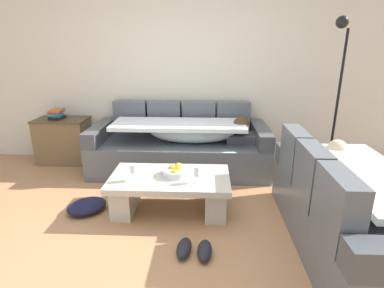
{
  "coord_description": "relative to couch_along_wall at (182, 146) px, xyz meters",
  "views": [
    {
      "loc": [
        0.47,
        -2.3,
        1.66
      ],
      "look_at": [
        0.31,
        1.07,
        0.55
      ],
      "focal_mm": 28.92,
      "sensor_mm": 36.0,
      "label": 1
    }
  ],
  "objects": [
    {
      "name": "book_stack_on_cabinet",
      "position": [
        -1.78,
        0.22,
        0.38
      ],
      "size": [
        0.2,
        0.23,
        0.14
      ],
      "color": "black",
      "rests_on": "side_cabinet"
    },
    {
      "name": "couch_near_window",
      "position": [
        1.53,
        -1.6,
        0.0
      ],
      "size": [
        0.92,
        1.9,
        0.88
      ],
      "rotation": [
        0.0,
        0.0,
        1.57
      ],
      "color": "#565B60",
      "rests_on": "ground_plane"
    },
    {
      "name": "wine_glass_near_right",
      "position": [
        0.23,
        -1.23,
        0.16
      ],
      "size": [
        0.07,
        0.07,
        0.17
      ],
      "color": "silver",
      "rests_on": "coffee_table"
    },
    {
      "name": "ground_plane",
      "position": [
        -0.16,
        -1.62,
        -0.33
      ],
      "size": [
        14.0,
        14.0,
        0.0
      ],
      "primitive_type": "plane",
      "color": "#AD7A4F"
    },
    {
      "name": "couch_along_wall",
      "position": [
        0.0,
        0.0,
        0.0
      ],
      "size": [
        2.31,
        0.92,
        0.88
      ],
      "color": "#565B60",
      "rests_on": "ground_plane"
    },
    {
      "name": "wine_glass_near_left",
      "position": [
        -0.38,
        -1.21,
        0.16
      ],
      "size": [
        0.07,
        0.07,
        0.17
      ],
      "color": "silver",
      "rests_on": "coffee_table"
    },
    {
      "name": "pair_of_shoes",
      "position": [
        0.23,
        -1.79,
        -0.29
      ],
      "size": [
        0.31,
        0.3,
        0.09
      ],
      "color": "black",
      "rests_on": "ground_plane"
    },
    {
      "name": "side_cabinet",
      "position": [
        -1.73,
        0.23,
        -0.01
      ],
      "size": [
        0.72,
        0.44,
        0.64
      ],
      "color": "brown",
      "rests_on": "ground_plane"
    },
    {
      "name": "open_magazine",
      "position": [
        0.2,
        -0.99,
        0.05
      ],
      "size": [
        0.32,
        0.26,
        0.01
      ],
      "primitive_type": "cube",
      "rotation": [
        0.0,
        0.0,
        0.19
      ],
      "color": "white",
      "rests_on": "coffee_table"
    },
    {
      "name": "back_wall",
      "position": [
        -0.16,
        0.53,
        1.02
      ],
      "size": [
        9.0,
        0.1,
        2.7
      ],
      "primitive_type": "cube",
      "color": "beige",
      "rests_on": "ground_plane"
    },
    {
      "name": "floor_lamp",
      "position": [
        1.9,
        -0.07,
        0.78
      ],
      "size": [
        0.33,
        0.31,
        1.95
      ],
      "color": "black",
      "rests_on": "ground_plane"
    },
    {
      "name": "coffee_table",
      "position": [
        -0.04,
        -1.09,
        -0.09
      ],
      "size": [
        1.2,
        0.68,
        0.38
      ],
      "color": "beige",
      "rests_on": "ground_plane"
    },
    {
      "name": "crumpled_garment",
      "position": [
        -0.9,
        -1.16,
        -0.27
      ],
      "size": [
        0.51,
        0.5,
        0.12
      ],
      "primitive_type": "ellipsoid",
      "rotation": [
        0.0,
        0.0,
        0.73
      ],
      "color": "#191933",
      "rests_on": "ground_plane"
    },
    {
      "name": "fruit_bowl",
      "position": [
        0.02,
        -1.06,
        0.09
      ],
      "size": [
        0.28,
        0.28,
        0.1
      ],
      "color": "silver",
      "rests_on": "coffee_table"
    }
  ]
}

